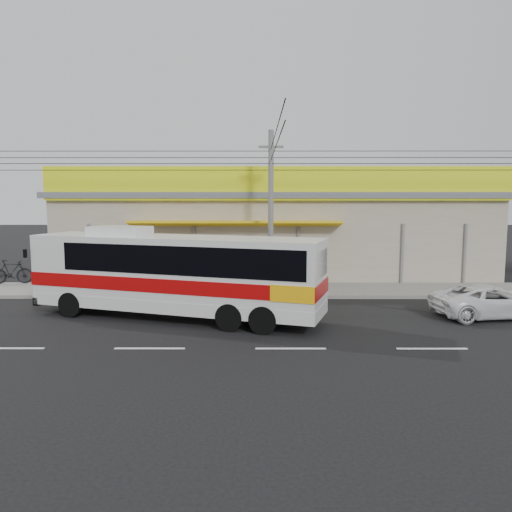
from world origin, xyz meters
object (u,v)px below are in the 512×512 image
at_px(white_car, 491,301).
at_px(utility_pole, 271,160).
at_px(coach_bus, 179,270).
at_px(motorbike_red, 112,273).
at_px(motorbike_dark, 11,272).

xyz_separation_m(white_car, utility_pole, (-7.77, 4.14, 5.28)).
bearing_deg(white_car, coach_bus, 83.10).
height_order(motorbike_red, motorbike_dark, motorbike_dark).
distance_m(coach_bus, motorbike_dark, 10.99).
height_order(motorbike_red, utility_pole, utility_pole).
bearing_deg(coach_bus, motorbike_dark, 163.22).
relative_size(motorbike_dark, utility_pole, 0.06).
xyz_separation_m(motorbike_red, utility_pole, (7.46, -1.67, 5.15)).
distance_m(motorbike_red, motorbike_dark, 4.84).
distance_m(coach_bus, white_car, 11.15).
bearing_deg(utility_pole, coach_bus, -127.00).
bearing_deg(motorbike_dark, coach_bus, -134.88).
relative_size(motorbike_dark, white_car, 0.46).
xyz_separation_m(coach_bus, motorbike_dark, (-8.99, 6.24, -1.00)).
xyz_separation_m(motorbike_red, motorbike_dark, (-4.84, 0.17, 0.02)).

